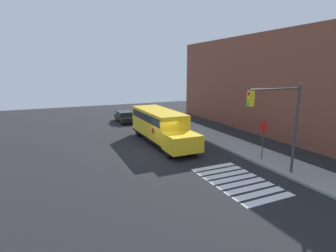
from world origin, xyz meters
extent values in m
plane|color=black|center=(0.00, 0.00, 0.00)|extent=(60.00, 60.00, 0.00)
cube|color=gray|center=(0.00, 6.50, 0.07)|extent=(44.00, 3.00, 0.15)
cube|color=brown|center=(0.00, 13.00, 4.91)|extent=(32.00, 4.00, 9.82)
cube|color=white|center=(4.52, 2.00, 0.00)|extent=(0.50, 3.20, 0.01)
cube|color=white|center=(5.22, 2.00, 0.00)|extent=(0.50, 3.20, 0.01)
cube|color=white|center=(5.92, 2.00, 0.00)|extent=(0.50, 3.20, 0.01)
cube|color=white|center=(6.62, 2.00, 0.00)|extent=(0.50, 3.20, 0.01)
cube|color=white|center=(7.32, 2.00, 0.00)|extent=(0.50, 3.20, 0.01)
cube|color=white|center=(8.02, 2.00, 0.00)|extent=(0.50, 3.20, 0.01)
cube|color=white|center=(8.72, 2.00, 0.00)|extent=(0.50, 3.20, 0.01)
cube|color=white|center=(9.42, 2.00, 0.00)|extent=(0.50, 3.20, 0.01)
cube|color=yellow|center=(-3.03, 1.12, 1.65)|extent=(7.37, 2.50, 2.40)
cube|color=yellow|center=(1.70, 1.12, 1.08)|extent=(2.10, 2.50, 1.27)
cube|color=black|center=(-3.03, 1.12, 0.53)|extent=(7.37, 2.54, 0.16)
cube|color=black|center=(-3.03, 1.12, 2.30)|extent=(6.78, 2.53, 0.64)
cylinder|color=red|center=(-1.00, -0.17, 1.53)|extent=(0.44, 0.02, 0.44)
cylinder|color=black|center=(1.60, 2.20, 0.50)|extent=(1.00, 0.30, 1.00)
cylinder|color=black|center=(1.60, 0.04, 0.50)|extent=(1.00, 0.30, 1.00)
cylinder|color=black|center=(-5.51, 2.20, 0.50)|extent=(1.00, 0.30, 1.00)
cylinder|color=black|center=(-5.51, 0.04, 0.50)|extent=(1.00, 0.30, 1.00)
cube|color=black|center=(-13.07, 0.82, 0.50)|extent=(4.25, 1.79, 0.56)
cube|color=#1E2328|center=(-13.32, 0.82, 1.03)|extent=(2.38, 1.64, 0.50)
cylinder|color=black|center=(-11.67, 1.60, 0.32)|extent=(0.64, 0.22, 0.64)
cylinder|color=black|center=(-11.67, 0.05, 0.32)|extent=(0.64, 0.22, 0.64)
cylinder|color=black|center=(-14.47, 1.60, 0.32)|extent=(0.64, 0.22, 0.64)
cylinder|color=black|center=(-14.47, 0.05, 0.32)|extent=(0.64, 0.22, 0.64)
cylinder|color=#38383A|center=(4.90, 5.81, 1.27)|extent=(0.07, 0.07, 2.55)
cylinder|color=red|center=(4.90, 5.76, 2.52)|extent=(0.66, 0.03, 0.66)
cylinder|color=#38383A|center=(7.54, 5.67, 2.78)|extent=(0.16, 0.16, 5.56)
cylinder|color=#38383A|center=(7.54, 3.82, 5.31)|extent=(0.10, 3.69, 0.10)
cube|color=yellow|center=(7.54, 2.08, 4.86)|extent=(0.28, 0.28, 0.80)
cylinder|color=red|center=(7.54, 1.93, 5.12)|extent=(0.18, 0.02, 0.18)
cylinder|color=#EAB214|center=(7.54, 1.93, 4.86)|extent=(0.18, 0.02, 0.18)
cylinder|color=green|center=(7.54, 1.93, 4.60)|extent=(0.18, 0.02, 0.18)
camera|label=1|loc=(18.27, -7.59, 6.35)|focal=28.00mm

